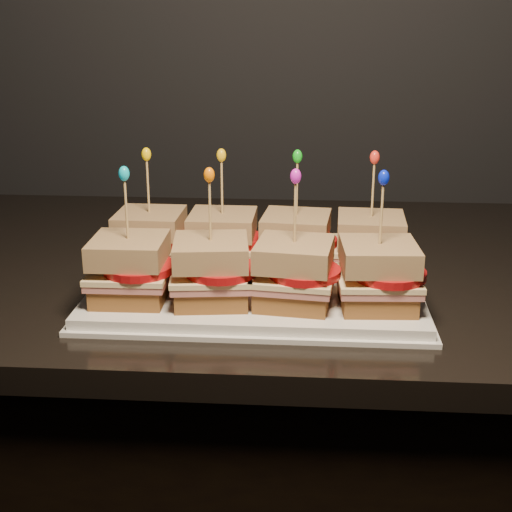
{
  "coord_description": "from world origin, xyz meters",
  "views": [
    {
      "loc": [
        0.32,
        0.69,
        1.26
      ],
      "look_at": [
        0.26,
        1.51,
        0.98
      ],
      "focal_mm": 50.0,
      "sensor_mm": 36.0,
      "label": 1
    }
  ],
  "objects": [
    {
      "name": "sandwich_6_bread_top",
      "position": [
        0.3,
        1.45,
        1.01
      ],
      "size": [
        0.09,
        0.09,
        0.03
      ],
      "primitive_type": "cube",
      "rotation": [
        0.0,
        0.0,
        -0.12
      ],
      "color": "#623212",
      "rests_on": "sandwich_6_tomato"
    },
    {
      "name": "sandwich_6_frill",
      "position": [
        0.3,
        1.45,
        1.1
      ],
      "size": [
        0.01,
        0.01,
        0.02
      ],
      "primitive_type": "ellipsoid",
      "color": "#D41EC1",
      "rests_on": "sandwich_6_pick"
    },
    {
      "name": "sandwich_5_tomato",
      "position": [
        0.22,
        1.44,
        0.99
      ],
      "size": [
        0.08,
        0.08,
        0.01
      ],
      "primitive_type": "cylinder",
      "color": "#AD1012",
      "rests_on": "sandwich_5_cheese"
    },
    {
      "name": "sandwich_3_frill",
      "position": [
        0.4,
        1.56,
        1.1
      ],
      "size": [
        0.01,
        0.01,
        0.02
      ],
      "primitive_type": "ellipsoid",
      "color": "red",
      "rests_on": "sandwich_3_pick"
    },
    {
      "name": "sandwich_6_tomato",
      "position": [
        0.32,
        1.44,
        0.99
      ],
      "size": [
        0.08,
        0.08,
        0.01
      ],
      "primitive_type": "cylinder",
      "color": "#AD1012",
      "rests_on": "sandwich_6_cheese"
    },
    {
      "name": "sandwich_4_ham",
      "position": [
        0.12,
        1.45,
        0.97
      ],
      "size": [
        0.09,
        0.09,
        0.01
      ],
      "primitive_type": "cube",
      "rotation": [
        0.0,
        0.0,
        0.02
      ],
      "color": "#B75958",
      "rests_on": "sandwich_4_bread_bot"
    },
    {
      "name": "sandwich_6_ham",
      "position": [
        0.3,
        1.45,
        0.97
      ],
      "size": [
        0.1,
        0.1,
        0.01
      ],
      "primitive_type": "cube",
      "rotation": [
        0.0,
        0.0,
        -0.12
      ],
      "color": "#B75958",
      "rests_on": "sandwich_6_bread_bot"
    },
    {
      "name": "sandwich_7_tomato",
      "position": [
        0.41,
        1.44,
        0.99
      ],
      "size": [
        0.08,
        0.08,
        0.01
      ],
      "primitive_type": "cylinder",
      "color": "#AD1012",
      "rests_on": "sandwich_7_cheese"
    },
    {
      "name": "sandwich_3_bread_top",
      "position": [
        0.4,
        1.56,
        1.01
      ],
      "size": [
        0.09,
        0.09,
        0.03
      ],
      "primitive_type": "cube",
      "rotation": [
        0.0,
        0.0,
        -0.05
      ],
      "color": "#623212",
      "rests_on": "sandwich_3_tomato"
    },
    {
      "name": "sandwich_2_cheese",
      "position": [
        0.3,
        1.56,
        0.98
      ],
      "size": [
        0.1,
        0.1,
        0.01
      ],
      "primitive_type": "cube",
      "rotation": [
        0.0,
        0.0,
        -0.1
      ],
      "color": "#F9DD9D",
      "rests_on": "sandwich_2_ham"
    },
    {
      "name": "platter_rim",
      "position": [
        0.26,
        1.51,
        0.93
      ],
      "size": [
        0.41,
        0.26,
        0.01
      ],
      "primitive_type": "cube",
      "color": "white",
      "rests_on": "granite_slab"
    },
    {
      "name": "sandwich_2_tomato",
      "position": [
        0.32,
        1.56,
        0.99
      ],
      "size": [
        0.08,
        0.08,
        0.01
      ],
      "primitive_type": "cylinder",
      "color": "#AD1012",
      "rests_on": "sandwich_2_cheese"
    },
    {
      "name": "sandwich_3_cheese",
      "position": [
        0.4,
        1.56,
        0.98
      ],
      "size": [
        0.1,
        0.09,
        0.01
      ],
      "primitive_type": "cube",
      "rotation": [
        0.0,
        0.0,
        -0.05
      ],
      "color": "#F9DD9D",
      "rests_on": "sandwich_3_ham"
    },
    {
      "name": "sandwich_5_bread_top",
      "position": [
        0.21,
        1.45,
        1.01
      ],
      "size": [
        0.09,
        0.09,
        0.03
      ],
      "primitive_type": "cube",
      "rotation": [
        0.0,
        0.0,
        0.12
      ],
      "color": "#623212",
      "rests_on": "sandwich_5_tomato"
    },
    {
      "name": "granite_slab",
      "position": [
        -0.06,
        1.66,
        0.91
      ],
      "size": [
        2.53,
        0.7,
        0.03
      ],
      "primitive_type": "cube",
      "color": "black",
      "rests_on": "cabinet"
    },
    {
      "name": "sandwich_2_frill",
      "position": [
        0.3,
        1.56,
        1.1
      ],
      "size": [
        0.01,
        0.01,
        0.02
      ],
      "primitive_type": "ellipsoid",
      "color": "#13B51B",
      "rests_on": "sandwich_2_pick"
    },
    {
      "name": "sandwich_3_ham",
      "position": [
        0.4,
        1.56,
        0.97
      ],
      "size": [
        0.09,
        0.09,
        0.01
      ],
      "primitive_type": "cube",
      "rotation": [
        0.0,
        0.0,
        -0.05
      ],
      "color": "#B75958",
      "rests_on": "sandwich_3_bread_bot"
    },
    {
      "name": "sandwich_6_pick",
      "position": [
        0.3,
        1.45,
        1.05
      ],
      "size": [
        0.0,
        0.0,
        0.09
      ],
      "primitive_type": "cylinder",
      "color": "tan",
      "rests_on": "sandwich_6_bread_top"
    },
    {
      "name": "sandwich_2_pick",
      "position": [
        0.3,
        1.56,
        1.05
      ],
      "size": [
        0.0,
        0.0,
        0.09
      ],
      "primitive_type": "cylinder",
      "color": "tan",
      "rests_on": "sandwich_2_bread_top"
    },
    {
      "name": "sandwich_7_cheese",
      "position": [
        0.4,
        1.45,
        0.98
      ],
      "size": [
        0.1,
        0.09,
        0.01
      ],
      "primitive_type": "cube",
      "rotation": [
        0.0,
        0.0,
        0.06
      ],
      "color": "#F9DD9D",
      "rests_on": "sandwich_7_ham"
    },
    {
      "name": "sandwich_4_tomato",
      "position": [
        0.13,
        1.44,
        0.99
      ],
      "size": [
        0.08,
        0.08,
        0.01
      ],
      "primitive_type": "cylinder",
      "color": "#AD1012",
      "rests_on": "sandwich_4_cheese"
    },
    {
      "name": "sandwich_7_bread_top",
      "position": [
        0.4,
        1.45,
        1.01
      ],
      "size": [
        0.09,
        0.09,
        0.03
      ],
      "primitive_type": "cube",
      "rotation": [
        0.0,
        0.0,
        0.06
      ],
      "color": "#623212",
      "rests_on": "sandwich_7_tomato"
    },
    {
      "name": "sandwich_3_tomato",
      "position": [
        0.41,
        1.56,
        0.99
      ],
      "size": [
        0.08,
        0.08,
        0.01
      ],
      "primitive_type": "cylinder",
      "color": "#AD1012",
      "rests_on": "sandwich_3_cheese"
    },
    {
      "name": "sandwich_0_bread_bot",
      "position": [
        0.12,
        1.56,
        0.96
      ],
      "size": [
        0.08,
        0.08,
        0.02
      ],
      "primitive_type": "cube",
      "rotation": [
        0.0,
        0.0,
        -0.02
      ],
      "color": "brown",
      "rests_on": "platter"
    },
    {
      "name": "sandwich_0_ham",
      "position": [
        0.12,
        1.56,
        0.97
      ],
      "size": [
        0.09,
        0.09,
        0.01
      ],
      "primitive_type": "cube",
      "rotation": [
        0.0,
        0.0,
        -0.02
      ],
      "color": "#B75958",
      "rests_on": "sandwich_0_bread_bot"
    },
    {
      "name": "sandwich_5_pick",
      "position": [
        0.21,
        1.45,
        1.05
      ],
      "size": [
        0.0,
        0.0,
        0.09
      ],
      "primitive_type": "cylinder",
      "color": "tan",
      "rests_on": "sandwich_5_bread_top"
    },
    {
      "name": "sandwich_0_frill",
      "position": [
        0.12,
        1.56,
        1.1
      ],
      "size": [
        0.01,
        0.01,
        0.02
      ],
      "primitive_type": "ellipsoid",
      "color": "#FCC904",
      "rests_on": "sandwich_0_pick"
    },
    {
      "name": "sandwich_1_bread_bot",
      "position": [
        0.21,
        1.56,
        0.96
      ],
      "size": [
        0.08,
        0.08,
        0.02
      ],
      "primitive_type": "cube",
      "rotation": [
        0.0,
        0.0,
        -0.01
      ],
      "color": "brown",
      "rests_on": "platter"
    },
    {
      "name": "sandwich_0_bread_top",
      "position": [
        0.12,
        1.56,
        1.01
      ],
      "size": [
        0.08,
        0.08,
        0.03
      ],
      "primitive_type": "cube",
      "rotation": [
        0.0,
        0.0,
        -0.02
      ],
      "color": "#623212",
      "rests_on": "sandwich_0_tomato"
    },
    {
      "name": "sandwich_4_bread_top",
      "position": [
        0.12,
        1.45,
        1.01
      ],
      "size": [
        0.08,
        0.08,
        0.03
      ],
      "primitive_type": "cube",
      "rotation": [
        0.0,
        0.0,
        0.02
      ],
      "color": "#623212",
      "rests_on": "sandwich_4_tomato"
    },
    {
      "name": "sandwich_0_pick",
      "position": [
        0.12,
        1.56,
        1.05
      ],
      "size": [
        0.0,
        0.0,
        0.09
      ],
      "primitive_type": "cylinder",
      "color": "tan",
      "rests_on": "sandwich_0_bread_top"
    },
    {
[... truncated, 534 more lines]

